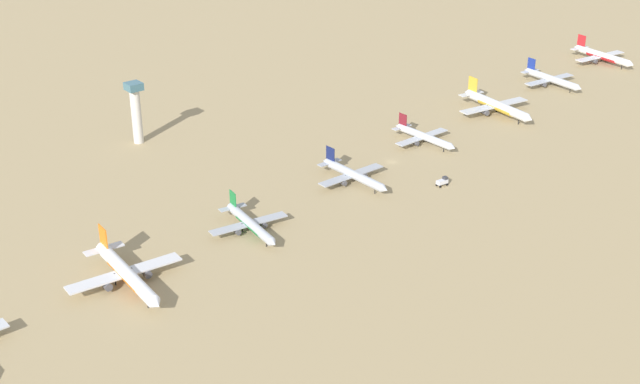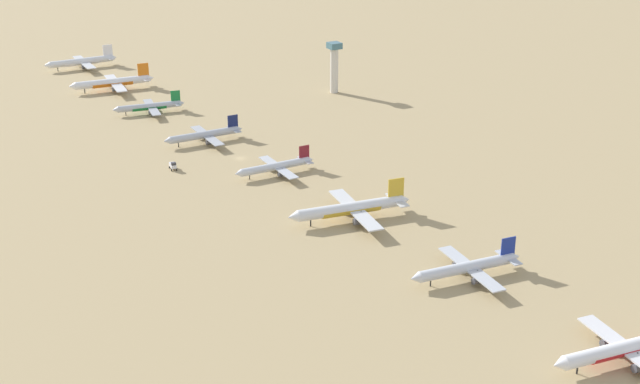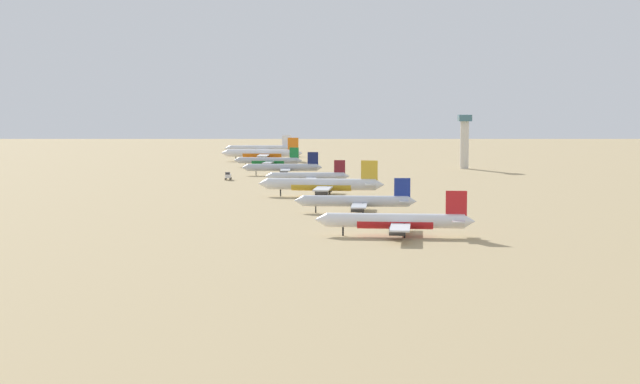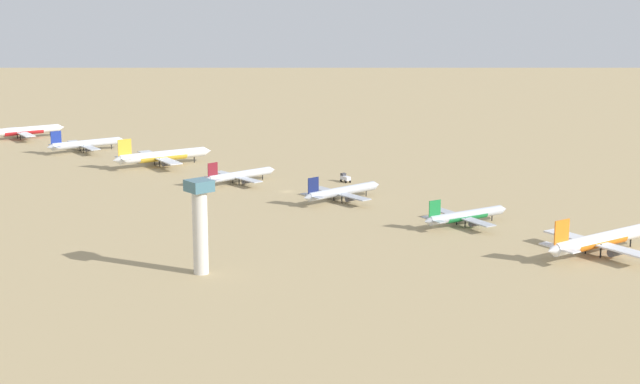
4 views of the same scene
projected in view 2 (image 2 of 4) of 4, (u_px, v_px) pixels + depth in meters
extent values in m
plane|color=tan|center=(240.00, 158.00, 397.94)|extent=(2494.15, 2494.15, 0.00)
cylinder|color=silver|center=(81.00, 61.00, 554.85)|extent=(41.53, 4.97, 4.38)
cone|color=silver|center=(47.00, 65.00, 544.68)|extent=(3.75, 4.34, 4.29)
cone|color=silver|center=(114.00, 58.00, 564.92)|extent=(3.28, 3.99, 3.94)
cube|color=white|center=(108.00, 51.00, 561.08)|extent=(6.34, 0.49, 8.06)
cube|color=silver|center=(109.00, 57.00, 563.19)|extent=(3.88, 13.87, 0.41)
cube|color=silver|center=(84.00, 62.00, 555.92)|extent=(6.32, 39.24, 0.52)
cylinder|color=#4C4C54|center=(86.00, 67.00, 550.55)|extent=(4.88, 2.72, 2.65)
cylinder|color=#4C4C54|center=(80.00, 63.00, 561.68)|extent=(4.88, 2.72, 2.65)
cylinder|color=black|center=(58.00, 68.00, 548.76)|extent=(0.51, 0.51, 4.40)
cylinder|color=black|center=(87.00, 66.00, 554.75)|extent=(0.51, 0.51, 4.40)
cylinder|color=black|center=(85.00, 64.00, 559.57)|extent=(0.51, 0.51, 4.40)
cylinder|color=white|center=(81.00, 62.00, 554.97)|extent=(22.87, 4.71, 4.39)
cylinder|color=white|center=(112.00, 82.00, 505.47)|extent=(44.10, 8.03, 4.63)
cone|color=white|center=(72.00, 87.00, 496.52)|extent=(4.24, 4.83, 4.54)
cone|color=white|center=(151.00, 78.00, 514.32)|extent=(3.73, 4.42, 4.17)
cube|color=orange|center=(143.00, 70.00, 510.59)|extent=(6.72, 0.95, 8.53)
cube|color=silver|center=(145.00, 78.00, 512.77)|extent=(5.03, 14.88, 0.44)
cube|color=silver|center=(115.00, 83.00, 506.46)|extent=(9.30, 41.78, 0.55)
cylinder|color=#4C4C54|center=(116.00, 89.00, 500.57)|extent=(5.32, 3.19, 2.80)
cylinder|color=#4C4C54|center=(112.00, 83.00, 512.91)|extent=(5.32, 3.19, 2.80)
cylinder|color=black|center=(85.00, 90.00, 500.30)|extent=(0.54, 0.54, 4.66)
cylinder|color=black|center=(119.00, 87.00, 505.01)|extent=(0.54, 0.54, 4.66)
cylinder|color=black|center=(117.00, 85.00, 510.36)|extent=(0.54, 0.54, 4.66)
cylinder|color=orange|center=(112.00, 83.00, 505.60)|extent=(24.42, 6.50, 4.64)
cylinder|color=#B2B7C1|center=(149.00, 106.00, 462.91)|extent=(34.26, 8.37, 3.60)
cone|color=#B2B7C1|center=(115.00, 110.00, 456.97)|extent=(3.50, 3.92, 3.53)
cone|color=#B2B7C1|center=(182.00, 103.00, 468.80)|extent=(3.08, 3.58, 3.24)
cube|color=#197A38|center=(175.00, 96.00, 466.08)|extent=(5.20, 1.06, 6.63)
cube|color=#A4A8B2|center=(177.00, 103.00, 467.75)|extent=(4.60, 11.68, 0.34)
cube|color=#A4A8B2|center=(152.00, 107.00, 463.61)|extent=(9.23, 32.54, 0.43)
cylinder|color=#4C4C54|center=(152.00, 112.00, 458.95)|extent=(4.24, 2.72, 2.18)
cylinder|color=#4C4C54|center=(149.00, 107.00, 468.79)|extent=(4.24, 2.72, 2.18)
cylinder|color=black|center=(126.00, 113.00, 459.60)|extent=(0.42, 0.42, 3.62)
cylinder|color=black|center=(154.00, 111.00, 462.38)|extent=(0.42, 0.42, 3.62)
cylinder|color=black|center=(153.00, 109.00, 466.64)|extent=(0.42, 0.42, 3.62)
cylinder|color=#197A38|center=(149.00, 107.00, 463.02)|extent=(19.07, 6.21, 3.61)
cylinder|color=#B2B7C1|center=(204.00, 135.00, 417.18)|extent=(35.77, 4.00, 3.77)
cone|color=#B2B7C1|center=(167.00, 141.00, 408.54)|extent=(3.20, 3.72, 3.70)
cone|color=#B2B7C1|center=(240.00, 129.00, 425.74)|extent=(2.80, 3.41, 3.40)
cube|color=#141E51|center=(233.00, 122.00, 422.45)|extent=(5.46, 0.38, 6.95)
cube|color=#A4A8B2|center=(234.00, 129.00, 424.27)|extent=(3.25, 11.94, 0.36)
cube|color=#A4A8B2|center=(207.00, 136.00, 418.10)|extent=(5.18, 33.79, 0.45)
cylinder|color=#4C4C54|center=(210.00, 142.00, 413.45)|extent=(4.18, 2.31, 2.28)
cylinder|color=#4C4C54|center=(201.00, 135.00, 423.09)|extent=(4.18, 2.31, 2.28)
cylinder|color=black|center=(178.00, 143.00, 412.02)|extent=(0.44, 0.44, 3.79)
cylinder|color=black|center=(211.00, 140.00, 417.07)|extent=(0.44, 0.44, 3.79)
cylinder|color=black|center=(207.00, 137.00, 421.25)|extent=(0.44, 0.44, 3.79)
cylinder|color=silver|center=(275.00, 166.00, 377.07)|extent=(33.66, 3.96, 3.55)
cone|color=silver|center=(238.00, 174.00, 368.86)|extent=(3.03, 3.51, 3.48)
cone|color=silver|center=(311.00, 160.00, 385.20)|extent=(2.65, 3.23, 3.19)
cube|color=maroon|center=(304.00, 152.00, 382.10)|extent=(5.14, 0.39, 6.54)
cube|color=#B6BBC5|center=(305.00, 160.00, 383.81)|extent=(3.12, 11.24, 0.34)
cube|color=#B6BBC5|center=(278.00, 167.00, 377.94)|extent=(5.05, 31.81, 0.42)
cylinder|color=#4C4C54|center=(282.00, 174.00, 373.58)|extent=(3.95, 2.20, 2.15)
cylinder|color=#4C4C54|center=(271.00, 166.00, 382.62)|extent=(3.95, 2.20, 2.15)
cylinder|color=black|center=(250.00, 176.00, 372.16)|extent=(0.41, 0.41, 3.57)
cylinder|color=black|center=(282.00, 172.00, 376.99)|extent=(0.41, 0.41, 3.57)
cylinder|color=black|center=(278.00, 168.00, 380.90)|extent=(0.41, 0.41, 3.57)
cylinder|color=silver|center=(351.00, 208.00, 330.93)|extent=(44.69, 10.69, 4.69)
cone|color=silver|center=(293.00, 217.00, 323.07)|extent=(4.54, 5.09, 4.60)
cone|color=silver|center=(405.00, 200.00, 338.71)|extent=(4.00, 4.65, 4.22)
cube|color=gold|center=(396.00, 189.00, 335.15)|extent=(6.79, 1.35, 8.65)
cube|color=silver|center=(397.00, 200.00, 337.33)|extent=(5.93, 15.22, 0.44)
cube|color=silver|center=(355.00, 209.00, 331.85)|extent=(11.82, 42.45, 0.56)
cylinder|color=#4C4C54|center=(360.00, 221.00, 325.78)|extent=(5.53, 3.52, 2.84)
cylinder|color=#4C4C54|center=(346.00, 207.00, 338.58)|extent=(5.53, 3.52, 2.84)
cylinder|color=black|center=(311.00, 221.00, 326.53)|extent=(0.54, 0.54, 4.72)
cylinder|color=black|center=(361.00, 217.00, 330.25)|extent=(0.54, 0.54, 4.72)
cylinder|color=black|center=(355.00, 210.00, 335.80)|extent=(0.54, 0.54, 4.72)
cylinder|color=gold|center=(351.00, 209.00, 331.07)|extent=(24.87, 7.98, 4.70)
cylinder|color=silver|center=(467.00, 267.00, 286.57)|extent=(37.30, 7.48, 3.92)
cone|color=silver|center=(415.00, 278.00, 279.33)|extent=(3.65, 4.14, 3.84)
cone|color=silver|center=(516.00, 257.00, 293.74)|extent=(3.21, 3.79, 3.52)
cube|color=navy|center=(508.00, 247.00, 290.65)|extent=(5.68, 0.91, 7.21)
cube|color=#B6BBC5|center=(509.00, 257.00, 292.48)|extent=(4.48, 12.63, 0.37)
cube|color=#B6BBC5|center=(471.00, 268.00, 287.39)|extent=(8.51, 35.37, 0.46)
cylinder|color=#4C4C54|center=(478.00, 280.00, 282.38)|extent=(4.54, 2.78, 2.37)
cylinder|color=#4C4C54|center=(459.00, 265.00, 292.90)|extent=(4.54, 2.78, 2.37)
cylinder|color=black|center=(431.00, 281.00, 282.43)|extent=(0.45, 0.45, 3.94)
cylinder|color=black|center=(477.00, 275.00, 286.12)|extent=(0.45, 0.45, 3.94)
cylinder|color=black|center=(469.00, 269.00, 290.68)|extent=(0.45, 0.45, 3.94)
cylinder|color=white|center=(623.00, 348.00, 239.84)|extent=(40.76, 9.09, 4.28)
cone|color=white|center=(559.00, 365.00, 232.36)|extent=(4.08, 4.59, 4.19)
cube|color=silver|center=(627.00, 349.00, 240.70)|extent=(10.17, 38.68, 0.51)
cylinder|color=#4C4C54|center=(640.00, 367.00, 235.19)|extent=(5.00, 3.14, 2.59)
cylinder|color=#4C4C54|center=(609.00, 343.00, 246.79)|extent=(5.00, 3.14, 2.59)
cylinder|color=black|center=(578.00, 367.00, 235.61)|extent=(0.50, 0.50, 4.30)
cylinder|color=black|center=(637.00, 359.00, 239.27)|extent=(0.50, 0.50, 4.30)
cylinder|color=black|center=(623.00, 349.00, 244.30)|extent=(0.50, 0.50, 4.30)
cylinder|color=red|center=(623.00, 349.00, 239.96)|extent=(22.65, 6.92, 4.29)
cube|color=silver|center=(173.00, 165.00, 383.86)|extent=(2.76, 5.38, 1.70)
cube|color=#333338|center=(174.00, 164.00, 381.88)|extent=(2.22, 1.98, 1.10)
cylinder|color=black|center=(177.00, 169.00, 383.15)|extent=(0.45, 1.13, 1.10)
cylinder|color=black|center=(172.00, 170.00, 382.31)|extent=(0.45, 1.13, 1.10)
cylinder|color=black|center=(174.00, 166.00, 386.50)|extent=(0.45, 1.13, 1.10)
cylinder|color=black|center=(170.00, 167.00, 385.66)|extent=(0.45, 1.13, 1.10)
cylinder|color=beige|center=(334.00, 71.00, 498.22)|extent=(4.80, 4.80, 26.68)
cube|color=#3F6B7A|center=(334.00, 46.00, 492.40)|extent=(7.20, 7.20, 3.60)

